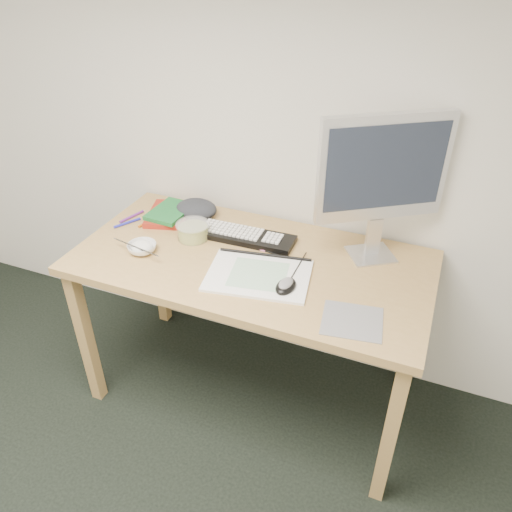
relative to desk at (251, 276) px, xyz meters
The scene contains 18 objects.
desk is the anchor object (origin of this frame).
mousepad 0.51m from the desk, 25.26° to the right, with size 0.20×0.18×0.00m, color slate.
sketchpad 0.15m from the desk, 53.99° to the right, with size 0.38×0.27×0.01m, color white.
keyboard 0.18m from the desk, 120.57° to the left, with size 0.41×0.13×0.02m, color black.
monitor 0.65m from the desk, 25.36° to the left, with size 0.43×0.30×0.57m.
mouse 0.26m from the desk, 35.53° to the right, with size 0.07×0.11×0.04m, color black.
rice_bowl 0.45m from the desk, 164.58° to the right, with size 0.12×0.12×0.04m, color silver.
chopsticks 0.47m from the desk, 161.05° to the right, with size 0.02×0.02×0.23m, color silver.
fruit_tub 0.31m from the desk, 168.99° to the left, with size 0.14×0.14×0.07m, color #E5D751.
book_red 0.51m from the desk, 159.37° to the left, with size 0.18×0.24×0.02m, color maroon.
book_green 0.50m from the desk, 159.71° to the left, with size 0.15×0.21×0.02m, color #19662D.
cloth_lump 0.45m from the desk, 147.33° to the left, with size 0.16×0.13×0.07m, color #26292E.
pencil_pink 0.13m from the desk, 123.20° to the left, with size 0.01×0.01×0.18m, color pink.
pencil_tan 0.09m from the desk, 70.37° to the right, with size 0.01×0.01×0.19m, color #AA7C5A.
pencil_black 0.13m from the desk, 46.28° to the left, with size 0.01×0.01×0.18m, color black.
marker_blue 0.62m from the desk, behind, with size 0.01×0.01×0.13m, color #2224B8.
marker_orange 0.54m from the desk, 169.49° to the left, with size 0.01×0.01×0.12m, color #C36216.
marker_purple 0.64m from the desk, behind, with size 0.01×0.01×0.13m, color #6C278F.
Camera 1 is at (0.84, -0.07, 1.85)m, focal length 35.00 mm.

